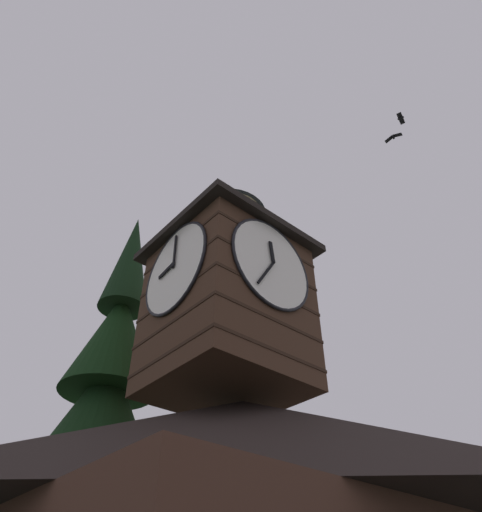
{
  "coord_description": "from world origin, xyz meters",
  "views": [
    {
      "loc": [
        8.34,
        8.81,
        2.22
      ],
      "look_at": [
        -0.12,
        -1.02,
        12.57
      ],
      "focal_mm": 33.18,
      "sensor_mm": 36.0,
      "label": 1
    }
  ],
  "objects_px": {
    "flying_bird_low": "(393,137)",
    "pine_tree_behind": "(95,455)",
    "flying_bird_high": "(401,118)",
    "moon": "(96,482)",
    "clock_tower": "(227,294)"
  },
  "relations": [
    {
      "from": "flying_bird_high",
      "to": "flying_bird_low",
      "type": "distance_m",
      "value": 2.95
    },
    {
      "from": "moon",
      "to": "flying_bird_high",
      "type": "relative_size",
      "value": 2.78
    },
    {
      "from": "flying_bird_low",
      "to": "pine_tree_behind",
      "type": "bearing_deg",
      "value": -67.04
    },
    {
      "from": "clock_tower",
      "to": "flying_bird_low",
      "type": "bearing_deg",
      "value": 119.45
    },
    {
      "from": "flying_bird_low",
      "to": "moon",
      "type": "bearing_deg",
      "value": -103.42
    },
    {
      "from": "moon",
      "to": "flying_bird_high",
      "type": "bearing_deg",
      "value": 78.54
    },
    {
      "from": "pine_tree_behind",
      "to": "moon",
      "type": "xyz_separation_m",
      "value": [
        -14.07,
        -29.99,
        6.55
      ]
    },
    {
      "from": "flying_bird_high",
      "to": "flying_bird_low",
      "type": "xyz_separation_m",
      "value": [
        1.46,
        0.05,
        -2.57
      ]
    },
    {
      "from": "clock_tower",
      "to": "flying_bird_high",
      "type": "distance_m",
      "value": 10.68
    },
    {
      "from": "pine_tree_behind",
      "to": "moon",
      "type": "relative_size",
      "value": 9.62
    },
    {
      "from": "pine_tree_behind",
      "to": "moon",
      "type": "bearing_deg",
      "value": -115.14
    },
    {
      "from": "pine_tree_behind",
      "to": "flying_bird_high",
      "type": "relative_size",
      "value": 26.73
    },
    {
      "from": "clock_tower",
      "to": "flying_bird_high",
      "type": "height_order",
      "value": "flying_bird_high"
    },
    {
      "from": "clock_tower",
      "to": "pine_tree_behind",
      "type": "xyz_separation_m",
      "value": [
        1.32,
        -4.94,
        -4.22
      ]
    },
    {
      "from": "pine_tree_behind",
      "to": "moon",
      "type": "distance_m",
      "value": 33.77
    }
  ]
}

